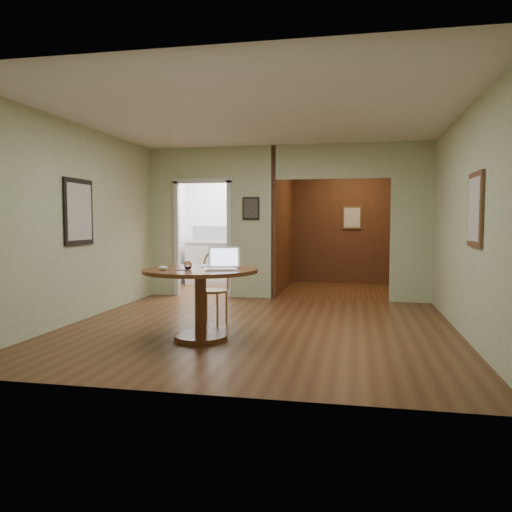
% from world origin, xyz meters
% --- Properties ---
extents(floor, '(5.00, 5.00, 0.00)m').
position_xyz_m(floor, '(0.00, 0.00, 0.00)').
color(floor, '#472614').
rests_on(floor, ground).
extents(room_shell, '(5.20, 7.50, 5.00)m').
position_xyz_m(room_shell, '(-0.47, 3.10, 1.29)').
color(room_shell, silver).
rests_on(room_shell, ground).
extents(dining_table, '(1.32, 1.32, 0.83)m').
position_xyz_m(dining_table, '(-0.53, -0.72, 0.61)').
color(dining_table, '#612A18').
rests_on(dining_table, ground).
extents(chair, '(0.47, 0.47, 0.99)m').
position_xyz_m(chair, '(-0.64, 0.20, 0.55)').
color(chair, '#9A5F36').
rests_on(chair, ground).
extents(open_laptop, '(0.42, 0.41, 0.25)m').
position_xyz_m(open_laptop, '(-0.25, -0.75, 0.89)').
color(open_laptop, white).
rests_on(open_laptop, dining_table).
extents(closed_laptop, '(0.33, 0.25, 0.02)m').
position_xyz_m(closed_laptop, '(-0.45, -0.46, 0.84)').
color(closed_laptop, silver).
rests_on(closed_laptop, dining_table).
extents(mouse, '(0.12, 0.08, 0.05)m').
position_xyz_m(mouse, '(-0.88, -0.97, 0.85)').
color(mouse, white).
rests_on(mouse, dining_table).
extents(wine_glass, '(0.09, 0.09, 0.10)m').
position_xyz_m(wine_glass, '(-0.63, -0.87, 0.88)').
color(wine_glass, white).
rests_on(wine_glass, dining_table).
extents(pen, '(0.12, 0.09, 0.01)m').
position_xyz_m(pen, '(-0.67, -0.94, 0.83)').
color(pen, '#0C0F54').
rests_on(pen, dining_table).
extents(kitchen_cabinet, '(2.06, 0.60, 0.94)m').
position_xyz_m(kitchen_cabinet, '(-1.35, 4.20, 0.47)').
color(kitchen_cabinet, silver).
rests_on(kitchen_cabinet, ground).
extents(grocery_bag, '(0.34, 0.32, 0.28)m').
position_xyz_m(grocery_bag, '(-0.97, 4.20, 1.08)').
color(grocery_bag, '#C7AF91').
rests_on(grocery_bag, kitchen_cabinet).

